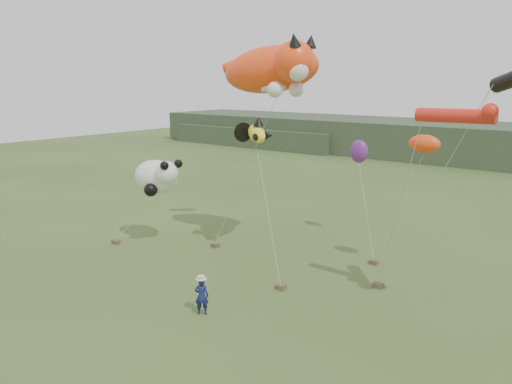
% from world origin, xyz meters
% --- Properties ---
extents(ground, '(120.00, 120.00, 0.00)m').
position_xyz_m(ground, '(0.00, 0.00, 0.00)').
color(ground, '#385123').
rests_on(ground, ground).
extents(headland, '(90.00, 13.00, 4.00)m').
position_xyz_m(headland, '(-3.11, 44.69, 1.92)').
color(headland, '#2D3D28').
rests_on(headland, ground).
extents(festival_attendant, '(0.62, 0.58, 1.43)m').
position_xyz_m(festival_attendant, '(-0.51, -0.26, 0.72)').
color(festival_attendant, '#151A4E').
rests_on(festival_attendant, ground).
extents(sandbag_anchors, '(14.07, 5.99, 0.20)m').
position_xyz_m(sandbag_anchors, '(-1.78, 5.37, 0.10)').
color(sandbag_anchors, brown).
rests_on(sandbag_anchors, ground).
extents(cat_kite, '(6.64, 3.73, 2.94)m').
position_xyz_m(cat_kite, '(-2.71, 7.40, 9.15)').
color(cat_kite, '#FF4414').
rests_on(cat_kite, ground).
extents(fish_kite, '(2.66, 1.72, 1.33)m').
position_xyz_m(fish_kite, '(-3.11, 5.97, 6.18)').
color(fish_kite, yellow).
rests_on(fish_kite, ground).
extents(tube_kites, '(4.97, 2.39, 2.20)m').
position_xyz_m(tube_kites, '(7.83, 5.10, 8.17)').
color(tube_kites, black).
rests_on(tube_kites, ground).
extents(panda_kite, '(3.18, 2.05, 1.97)m').
position_xyz_m(panda_kite, '(-8.29, 4.55, 3.64)').
color(panda_kite, white).
rests_on(panda_kite, ground).
extents(misc_kites, '(5.86, 4.06, 2.11)m').
position_xyz_m(misc_kites, '(2.04, 10.21, 5.40)').
color(misc_kites, '#EE4613').
rests_on(misc_kites, ground).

